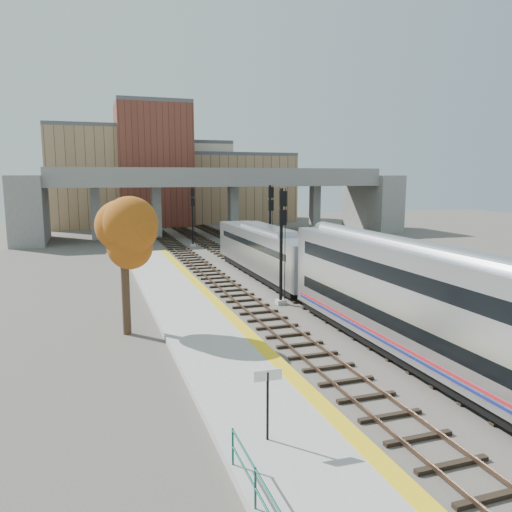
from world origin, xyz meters
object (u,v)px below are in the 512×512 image
object	(u,v)px
car_a	(309,248)
car_b	(332,245)
tree	(123,238)
car_c	(341,239)
signal_mast_far	(193,217)
signal_mast_near	(281,246)
locomotive	(266,251)
signal_mast_mid	(270,226)
coach	(454,316)

from	to	relation	value
car_a	car_b	xyz separation A→B (m)	(3.62, 1.49, -0.03)
tree	car_c	distance (m)	40.05
car_b	car_a	bearing A→B (deg)	176.85
car_b	signal_mast_far	bearing A→B (deg)	122.57
signal_mast_near	tree	xyz separation A→B (m)	(-10.14, -3.14, 1.31)
locomotive	car_c	distance (m)	22.78
signal_mast_near	car_a	world-z (taller)	signal_mast_near
signal_mast_far	car_c	world-z (taller)	signal_mast_far
locomotive	car_b	size ratio (longest dim) A/B	4.94
locomotive	car_c	xyz separation A→B (m)	(15.79, 16.34, -1.64)
signal_mast_near	car_a	distance (m)	21.68
tree	signal_mast_far	bearing A→B (deg)	72.47
signal_mast_mid	car_b	distance (m)	12.61
locomotive	tree	distance (m)	17.32
signal_mast_far	locomotive	bearing A→B (deg)	-84.07
tree	car_b	bearing A→B (deg)	43.79
coach	car_c	bearing A→B (deg)	67.93
car_a	car_c	bearing A→B (deg)	30.74
coach	car_c	world-z (taller)	coach
signal_mast_near	car_a	size ratio (longest dim) A/B	1.96
locomotive	signal_mast_far	world-z (taller)	signal_mast_far
signal_mast_near	coach	bearing A→B (deg)	-81.38
tree	signal_mast_near	bearing A→B (deg)	17.21
car_b	signal_mast_near	bearing A→B (deg)	-150.63
signal_mast_near	car_b	bearing A→B (deg)	54.91
tree	coach	bearing A→B (deg)	-41.19
car_c	locomotive	bearing A→B (deg)	-137.62
coach	signal_mast_near	size ratio (longest dim) A/B	3.27
car_c	tree	bearing A→B (deg)	-138.40
coach	car_b	size ratio (longest dim) A/B	6.48
car_c	car_a	bearing A→B (deg)	-142.44
coach	tree	xyz separation A→B (m)	(-12.24, 10.71, 2.42)
locomotive	signal_mast_mid	distance (m)	5.18
car_c	signal_mast_near	bearing A→B (deg)	-129.09
locomotive	car_c	bearing A→B (deg)	45.98
car_c	car_b	bearing A→B (deg)	-130.69
locomotive	signal_mast_far	distance (m)	20.37
signal_mast_mid	tree	size ratio (longest dim) A/B	1.08
coach	tree	world-z (taller)	tree
coach	signal_mast_mid	size ratio (longest dim) A/B	3.29
locomotive	signal_mast_far	size ratio (longest dim) A/B	2.68
signal_mast_mid	car_b	size ratio (longest dim) A/B	1.97
tree	car_c	world-z (taller)	tree
coach	car_c	distance (m)	42.08
signal_mast_near	locomotive	bearing A→B (deg)	76.50
signal_mast_far	car_c	bearing A→B (deg)	-12.23
coach	car_a	world-z (taller)	coach
car_a	car_c	size ratio (longest dim) A/B	0.95
coach	signal_mast_far	distance (m)	42.88
locomotive	signal_mast_far	xyz separation A→B (m)	(-2.10, 20.22, 1.25)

